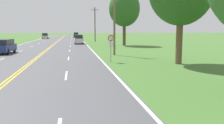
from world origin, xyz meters
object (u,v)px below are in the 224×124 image
Objects in this scene: traffic_sign at (111,41)px; tree_left_verge at (124,9)px; car_black_van_receding at (76,35)px; car_silver_suv_mid_near at (79,39)px; car_champagne_van_mid_far at (45,36)px; car_dark_blue_van_approaching at (4,46)px.

traffic_sign is 0.25× the size of tree_left_verge.
tree_left_verge is 2.27× the size of car_black_van_receding.
car_black_van_receding reaches higher than car_silver_suv_mid_near.
car_dark_blue_van_approaching is at bearing 177.84° from car_champagne_van_mid_far.
car_silver_suv_mid_near is (-8.13, 6.23, -5.65)m from tree_left_verge.
traffic_sign is at bearing -105.34° from tree_left_verge.
car_dark_blue_van_approaching is 1.05× the size of car_silver_suv_mid_near.
car_champagne_van_mid_far is 0.99× the size of car_black_van_receding.
car_champagne_van_mid_far is 12.67m from car_black_van_receding.
tree_left_verge is 2.29× the size of car_silver_suv_mid_near.
car_silver_suv_mid_near is at bearing -2.01° from car_black_van_receding.
tree_left_verge is at bearing 8.43° from car_black_van_receding.
traffic_sign is 0.55× the size of car_dark_blue_van_approaching.
car_champagne_van_mid_far is (-9.94, 29.96, -0.06)m from car_silver_suv_mid_near.
car_champagne_van_mid_far is (-12.09, 57.98, -0.94)m from traffic_sign.
car_black_van_receding is (-8.15, 44.09, -5.64)m from tree_left_verge.
traffic_sign is at bearing 4.44° from car_silver_suv_mid_near.
car_dark_blue_van_approaching is at bearing -26.89° from car_silver_suv_mid_near.
car_champagne_van_mid_far is at bearing 116.52° from tree_left_verge.
car_champagne_van_mid_far reaches higher than car_dark_blue_van_approaching.
car_black_van_receding is (-0.03, 37.86, 0.01)m from car_silver_suv_mid_near.
car_silver_suv_mid_near is at bearing -24.26° from car_dark_blue_van_approaching.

